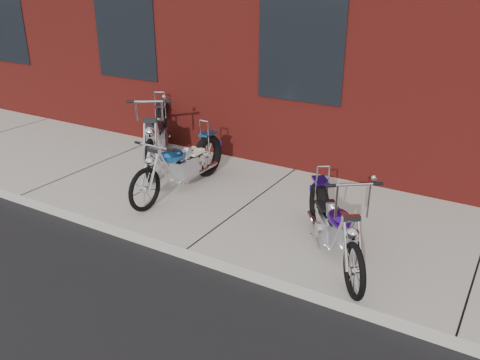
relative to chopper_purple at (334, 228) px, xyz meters
The scene contains 5 objects.
ground 1.77m from the chopper_purple, 154.65° to the right, with size 120.00×120.00×0.00m, color black.
sidewalk 1.77m from the chopper_purple, 153.09° to the left, with size 22.00×3.00×0.15m, color #9E9C97.
chopper_purple is the anchor object (origin of this frame).
chopper_blue 2.69m from the chopper_purple, 166.27° to the left, with size 0.52×2.12×0.92m.
chopper_third 3.96m from the chopper_purple, 159.06° to the left, with size 1.40×2.09×1.22m.
Camera 1 is at (3.21, -4.14, 3.21)m, focal length 38.00 mm.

